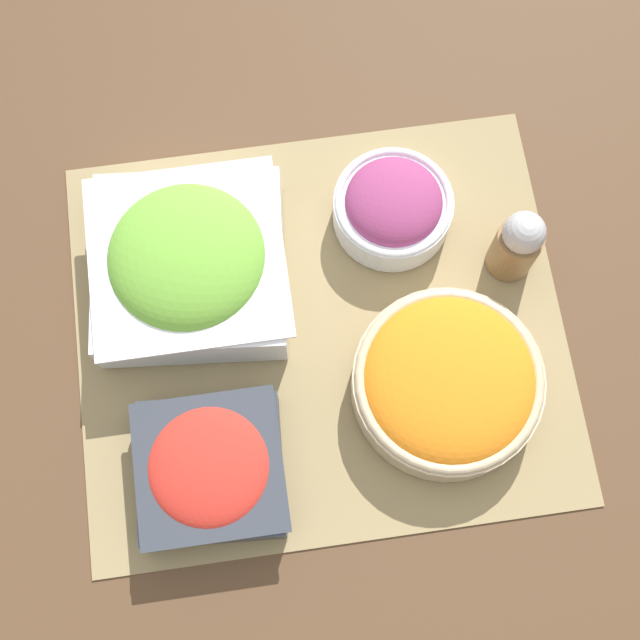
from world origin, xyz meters
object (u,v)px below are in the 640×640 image
lettuce_bowl (189,263)px  pepper_shaker (518,244)px  onion_bowl (393,206)px  carrot_bowl (448,382)px  tomato_bowl (210,469)px

lettuce_bowl → pepper_shaker: size_ratio=2.06×
onion_bowl → pepper_shaker: 0.13m
lettuce_bowl → carrot_bowl: 0.28m
lettuce_bowl → onion_bowl: 0.21m
carrot_bowl → lettuce_bowl: bearing=146.9°
lettuce_bowl → onion_bowl: lettuce_bowl is taller
onion_bowl → pepper_shaker: (0.11, -0.06, 0.02)m
lettuce_bowl → pepper_shaker: pepper_shaker is taller
onion_bowl → tomato_bowl: 0.32m
lettuce_bowl → carrot_bowl: lettuce_bowl is taller
lettuce_bowl → carrot_bowl: (0.23, -0.15, -0.01)m
carrot_bowl → tomato_bowl: carrot_bowl is taller
pepper_shaker → carrot_bowl: bearing=-126.1°
onion_bowl → pepper_shaker: pepper_shaker is taller
pepper_shaker → onion_bowl: bearing=150.1°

